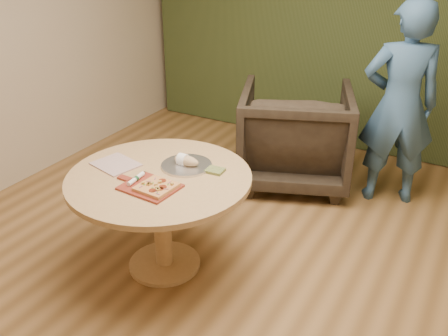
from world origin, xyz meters
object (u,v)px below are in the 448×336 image
at_px(armchair, 295,131).
at_px(person_standing, 399,105).
at_px(pizza_paddle, 149,187).
at_px(cutlery_roll, 136,179).
at_px(pedestal_table, 160,193).
at_px(bread_roll, 185,160).
at_px(flatbread_pizza, 156,187).
at_px(serving_tray, 187,165).

distance_m(armchair, person_standing, 0.96).
xyz_separation_m(pizza_paddle, cutlery_roll, (-0.11, 0.01, 0.02)).
bearing_deg(person_standing, pedestal_table, 34.30).
xyz_separation_m(pedestal_table, cutlery_roll, (-0.07, -0.16, 0.17)).
relative_size(bread_roll, armchair, 0.19).
bearing_deg(cutlery_roll, pedestal_table, 62.23).
distance_m(pizza_paddle, person_standing, 2.31).
xyz_separation_m(pizza_paddle, flatbread_pizza, (0.07, -0.01, 0.02)).
bearing_deg(pedestal_table, cutlery_roll, -113.16).
height_order(serving_tray, armchair, armchair).
relative_size(flatbread_pizza, serving_tray, 0.66).
bearing_deg(serving_tray, cutlery_roll, -112.86).
bearing_deg(person_standing, pizza_paddle, 37.59).
xyz_separation_m(armchair, person_standing, (0.88, 0.10, 0.37)).
distance_m(pedestal_table, cutlery_roll, 0.24).
bearing_deg(flatbread_pizza, pedestal_table, 121.76).
bearing_deg(flatbread_pizza, armchair, 84.24).
bearing_deg(serving_tray, bread_roll, 180.00).
xyz_separation_m(pedestal_table, armchair, (0.30, 1.73, -0.09)).
height_order(pedestal_table, pizza_paddle, pizza_paddle).
height_order(serving_tray, bread_roll, bread_roll).
distance_m(flatbread_pizza, armchair, 1.94).
bearing_deg(bread_roll, cutlery_roll, -111.67).
bearing_deg(serving_tray, person_standing, 55.91).
height_order(flatbread_pizza, armchair, armchair).
height_order(pizza_paddle, armchair, armchair).
bearing_deg(armchair, serving_tray, 60.76).
relative_size(pizza_paddle, person_standing, 0.26).
bearing_deg(person_standing, bread_roll, 32.91).
relative_size(cutlery_roll, serving_tray, 0.56).
distance_m(pizza_paddle, cutlery_roll, 0.12).
bearing_deg(bread_roll, flatbread_pizza, -84.98).
relative_size(pedestal_table, pizza_paddle, 2.77).
height_order(armchair, person_standing, person_standing).
distance_m(flatbread_pizza, bread_roll, 0.39).
bearing_deg(pizza_paddle, serving_tray, 87.86).
bearing_deg(pedestal_table, serving_tray, 67.37).
height_order(serving_tray, person_standing, person_standing).
relative_size(pedestal_table, person_standing, 0.71).
relative_size(pedestal_table, serving_tray, 3.54).
distance_m(serving_tray, person_standing, 1.96).
bearing_deg(serving_tray, pizza_paddle, -96.13).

